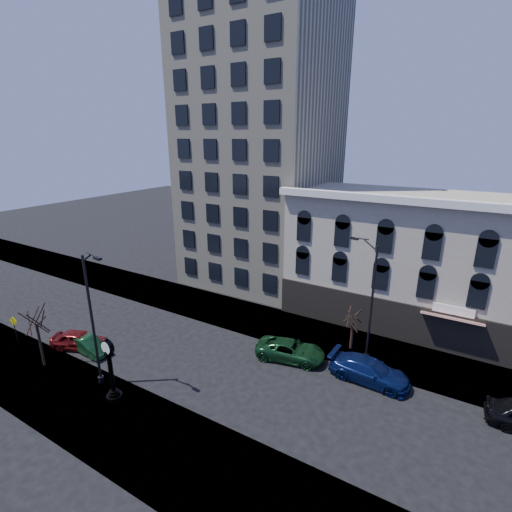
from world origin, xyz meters
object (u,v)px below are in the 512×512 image
Objects in this scene: street_lamp_near at (92,286)px; car_near_b at (89,345)px; warning_sign at (14,325)px; car_near_a at (79,340)px; street_clock at (111,372)px.

street_lamp_near is 2.57× the size of car_near_b.
car_near_b is at bearing 163.54° from street_lamp_near.
warning_sign is (-11.26, -0.08, -5.90)m from street_lamp_near.
car_near_b is (6.29, 2.35, -1.22)m from warning_sign.
car_near_a is (-6.23, 2.27, -7.00)m from street_lamp_near.
street_clock is 12.80m from warning_sign.
warning_sign reaches higher than car_near_b.
street_clock is 5.81m from street_lamp_near.
street_lamp_near is (-1.53, 0.60, 5.57)m from street_clock.
warning_sign reaches higher than car_near_a.
car_near_b is (1.25, 0.01, -0.13)m from car_near_a.
street_clock is 1.01× the size of car_near_a.
street_lamp_near reaches higher than street_clock.
street_clock is at bearing -13.20° from street_lamp_near.
street_lamp_near reaches higher than car_near_a.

